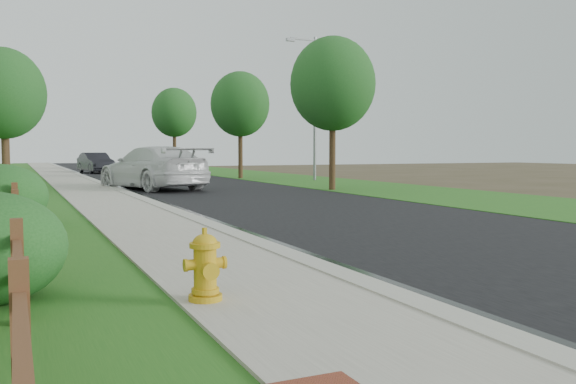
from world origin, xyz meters
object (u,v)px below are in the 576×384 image
fire_hydrant (205,267)px  white_suv (153,168)px  dark_car_mid (179,163)px  ranch_fence (16,226)px  streetlight (312,100)px

fire_hydrant → white_suv: (3.70, 20.48, 0.49)m
white_suv → dark_car_mid: size_ratio=1.45×
ranch_fence → fire_hydrant: bearing=-62.5°
ranch_fence → white_suv: bearing=71.6°
ranch_fence → fire_hydrant: (1.90, -3.66, -0.14)m
dark_car_mid → fire_hydrant: bearing=70.1°
ranch_fence → dark_car_mid: (10.80, 32.85, 0.17)m
dark_car_mid → streetlight: bearing=104.5°
ranch_fence → white_suv: (5.60, 16.83, 0.35)m
white_suv → dark_car_mid: (5.20, 16.02, -0.18)m
fire_hydrant → streetlight: (13.51, 24.35, 4.09)m
ranch_fence → white_suv: size_ratio=2.60×
streetlight → dark_car_mid: bearing=110.8°
ranch_fence → dark_car_mid: 34.58m
fire_hydrant → white_suv: bearing=79.8°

